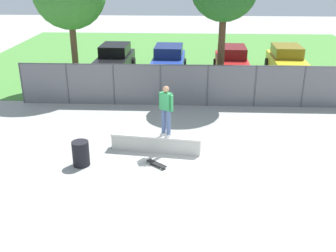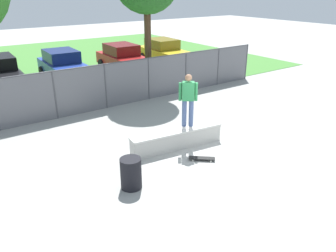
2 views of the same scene
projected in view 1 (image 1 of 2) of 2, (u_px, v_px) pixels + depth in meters
name	position (u px, v px, depth m)	size (l,w,h in m)	color
ground_plane	(182.00, 171.00, 12.90)	(80.00, 80.00, 0.00)	#9E9E99
grass_strip	(185.00, 57.00, 28.34)	(27.28, 20.00, 0.02)	#478438
concrete_ledge	(156.00, 143.00, 14.20)	(3.24, 0.87, 0.62)	#B7B5AD
skateboarder	(166.00, 109.00, 13.61)	(0.50, 0.43, 1.82)	beige
skateboard	(157.00, 164.00, 13.23)	(0.74, 0.67, 0.09)	black
chainlink_fence	(184.00, 84.00, 18.43)	(15.35, 0.07, 1.96)	#4C4C51
car_black	(115.00, 58.00, 24.24)	(2.13, 4.26, 1.66)	black
car_blue	(169.00, 60.00, 23.90)	(2.13, 4.26, 1.66)	#233D9E
car_red	(231.00, 61.00, 23.68)	(2.13, 4.26, 1.66)	#B21E1E
car_yellow	(286.00, 60.00, 23.88)	(2.13, 4.26, 1.66)	gold
trash_bin	(81.00, 153.00, 13.15)	(0.56, 0.56, 0.85)	black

